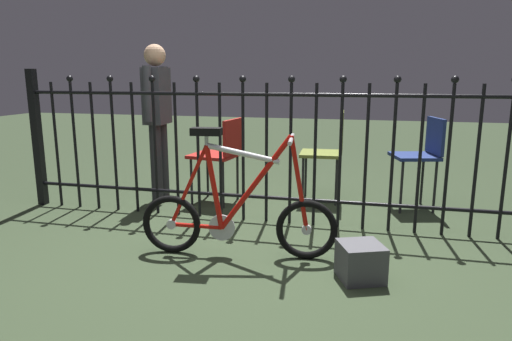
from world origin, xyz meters
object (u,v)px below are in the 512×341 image
at_px(chair_olive, 330,147).
at_px(display_crate, 361,262).
at_px(chair_navy, 422,152).
at_px(chair_red, 222,151).
at_px(person_visitor, 157,110).
at_px(bicycle, 237,214).

bearing_deg(chair_olive, display_crate, -78.82).
distance_m(chair_navy, display_crate, 1.76).
bearing_deg(chair_red, chair_navy, 7.76).
distance_m(chair_olive, person_visitor, 1.68).
distance_m(chair_red, display_crate, 1.96).
bearing_deg(chair_navy, bicycle, -131.74).
bearing_deg(chair_navy, chair_red, -172.24).
bearing_deg(bicycle, person_visitor, 133.28).
xyz_separation_m(bicycle, chair_olive, (0.48, 1.53, 0.24)).
height_order(bicycle, chair_olive, chair_olive).
relative_size(chair_olive, chair_red, 1.08).
xyz_separation_m(chair_red, chair_navy, (1.81, 0.25, 0.02)).
relative_size(chair_red, display_crate, 3.27).
distance_m(bicycle, chair_navy, 1.98).
relative_size(chair_olive, person_visitor, 0.59).
xyz_separation_m(bicycle, person_visitor, (-1.14, 1.21, 0.58)).
bearing_deg(display_crate, chair_red, 133.43).
height_order(chair_olive, person_visitor, person_visitor).
relative_size(chair_olive, chair_navy, 1.05).
distance_m(person_visitor, display_crate, 2.51).
xyz_separation_m(chair_red, person_visitor, (-0.64, -0.01, 0.37)).
bearing_deg(chair_olive, person_visitor, -168.78).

